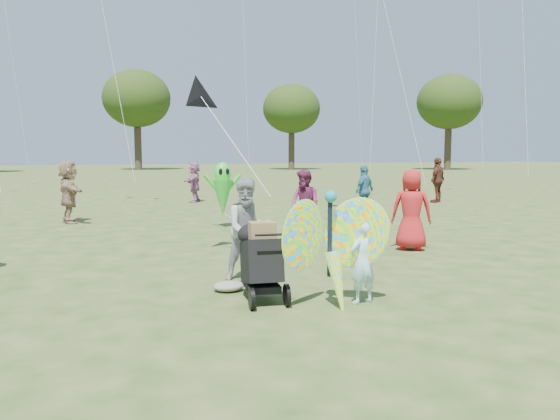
# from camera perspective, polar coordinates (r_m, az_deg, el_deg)

# --- Properties ---
(ground) EXTENTS (160.00, 160.00, 0.00)m
(ground) POSITION_cam_1_polar(r_m,az_deg,el_deg) (7.51, 5.28, -9.49)
(ground) COLOR #51592B
(ground) RESTS_ON ground
(child_girl) EXTENTS (0.45, 0.34, 1.11)m
(child_girl) POSITION_cam_1_polar(r_m,az_deg,el_deg) (7.35, 8.63, -5.41)
(child_girl) COLOR #B4EAFF
(child_girl) RESTS_ON ground
(adult_man) EXTENTS (0.80, 0.63, 1.61)m
(adult_man) POSITION_cam_1_polar(r_m,az_deg,el_deg) (8.54, -3.30, -2.04)
(adult_man) COLOR #9B9BA0
(adult_man) RESTS_ON ground
(grey_bag) EXTENTS (0.45, 0.37, 0.14)m
(grey_bag) POSITION_cam_1_polar(r_m,az_deg,el_deg) (8.03, -5.39, -7.93)
(grey_bag) COLOR gray
(grey_bag) RESTS_ON ground
(crowd_a) EXTENTS (0.97, 0.87, 1.66)m
(crowd_a) POSITION_cam_1_polar(r_m,az_deg,el_deg) (11.48, 13.58, 0.03)
(crowd_a) COLOR red
(crowd_a) RESTS_ON ground
(crowd_c) EXTENTS (1.00, 0.83, 1.60)m
(crowd_c) POSITION_cam_1_polar(r_m,az_deg,el_deg) (17.25, 8.81, 2.02)
(crowd_c) COLOR teal
(crowd_c) RESTS_ON ground
(crowd_d) EXTENTS (0.78, 1.70, 1.76)m
(crowd_d) POSITION_cam_1_polar(r_m,az_deg,el_deg) (16.49, -21.21, 1.77)
(crowd_d) COLOR #9F7861
(crowd_d) RESTS_ON ground
(crowd_e) EXTENTS (0.89, 0.97, 1.60)m
(crowd_e) POSITION_cam_1_polar(r_m,az_deg,el_deg) (12.59, 2.62, 0.59)
(crowd_e) COLOR #71254F
(crowd_e) RESTS_ON ground
(crowd_h) EXTENTS (1.12, 0.91, 1.78)m
(crowd_h) POSITION_cam_1_polar(r_m,az_deg,el_deg) (22.45, 16.15, 3.02)
(crowd_h) COLOR #53271B
(crowd_h) RESTS_ON ground
(crowd_j) EXTENTS (1.07, 1.57, 1.63)m
(crowd_j) POSITION_cam_1_polar(r_m,az_deg,el_deg) (22.01, -8.94, 2.93)
(crowd_j) COLOR #A96097
(crowd_j) RESTS_ON ground
(jogging_stroller) EXTENTS (0.56, 1.08, 1.09)m
(jogging_stroller) POSITION_cam_1_polar(r_m,az_deg,el_deg) (7.40, -2.08, -4.83)
(jogging_stroller) COLOR black
(jogging_stroller) RESTS_ON ground
(butterfly_kite) EXTENTS (1.74, 0.75, 1.73)m
(butterfly_kite) POSITION_cam_1_polar(r_m,az_deg,el_deg) (7.08, 5.53, -4.11)
(butterfly_kite) COLOR red
(butterfly_kite) RESTS_ON ground
(delta_kite_rig) EXTENTS (1.19, 2.20, 2.15)m
(delta_kite_rig) POSITION_cam_1_polar(r_m,az_deg,el_deg) (10.33, -8.25, 11.63)
(delta_kite_rig) COLOR black
(delta_kite_rig) RESTS_ON ground
(alien_kite) EXTENTS (1.12, 0.69, 1.74)m
(alien_kite) POSITION_cam_1_polar(r_m,az_deg,el_deg) (14.46, -6.01, 1.95)
(alien_kite) COLOR green
(alien_kite) RESTS_ON ground
(tree_line) EXTENTS (91.78, 33.60, 10.79)m
(tree_line) POSITION_cam_1_polar(r_m,az_deg,el_deg) (52.22, -11.98, 11.34)
(tree_line) COLOR #3A2D21
(tree_line) RESTS_ON ground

